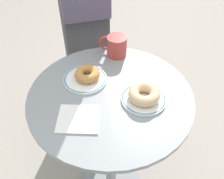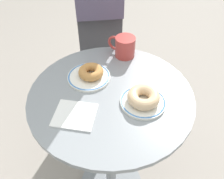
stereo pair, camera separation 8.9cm
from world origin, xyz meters
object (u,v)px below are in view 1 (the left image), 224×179
plate_left (85,79)px  plate_right (144,99)px  donut_glazed (144,94)px  person_figure (81,6)px  paper_napkin (79,119)px  donut_old_fashioned (87,74)px  coffee_mug (116,46)px  cafe_table (111,136)px

plate_left → plate_right: same height
plate_left → donut_glazed: size_ratio=1.47×
plate_right → person_figure: person_figure is taller
paper_napkin → donut_glazed: bearing=46.1°
plate_right → person_figure: 0.67m
donut_glazed → paper_napkin: 0.25m
plate_left → person_figure: bearing=120.7°
plate_right → donut_old_fashioned: bearing=176.3°
person_figure → paper_napkin: bearing=-61.8°
plate_left → coffee_mug: coffee_mug is taller
plate_right → paper_napkin: bearing=-133.9°
paper_napkin → coffee_mug: coffee_mug is taller
coffee_mug → person_figure: bearing=143.4°
plate_left → paper_napkin: (0.08, -0.19, -0.00)m
cafe_table → plate_left: plate_left is taller
plate_left → plate_right: size_ratio=1.04×
plate_right → paper_napkin: size_ratio=1.17×
donut_glazed → plate_right: bearing=153.4°
paper_napkin → coffee_mug: bearing=95.0°
donut_glazed → paper_napkin: (-0.17, -0.18, -0.03)m
cafe_table → plate_left: size_ratio=4.48×
paper_napkin → plate_right: bearing=46.1°
coffee_mug → donut_old_fashioned: bearing=-99.8°
cafe_table → donut_glazed: donut_glazed is taller
coffee_mug → person_figure: 0.37m
paper_napkin → plate_left: bearing=112.1°
paper_napkin → cafe_table: bearing=72.9°
donut_old_fashioned → paper_napkin: size_ratio=0.71×
plate_left → person_figure: person_figure is taller
cafe_table → plate_right: size_ratio=4.67×
coffee_mug → person_figure: person_figure is taller
plate_left → coffee_mug: (0.04, 0.21, 0.04)m
plate_left → donut_old_fashioned: (0.01, 0.01, 0.02)m
plate_left → paper_napkin: plate_left is taller
donut_old_fashioned → cafe_table: bearing=-18.0°
paper_napkin → coffee_mug: (-0.03, 0.40, 0.04)m
donut_glazed → person_figure: bearing=138.9°
cafe_table → donut_glazed: bearing=10.3°
cafe_table → paper_napkin: (-0.05, -0.16, 0.27)m
donut_glazed → person_figure: size_ratio=0.07×
plate_left → paper_napkin: size_ratio=1.21×
cafe_table → paper_napkin: paper_napkin is taller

